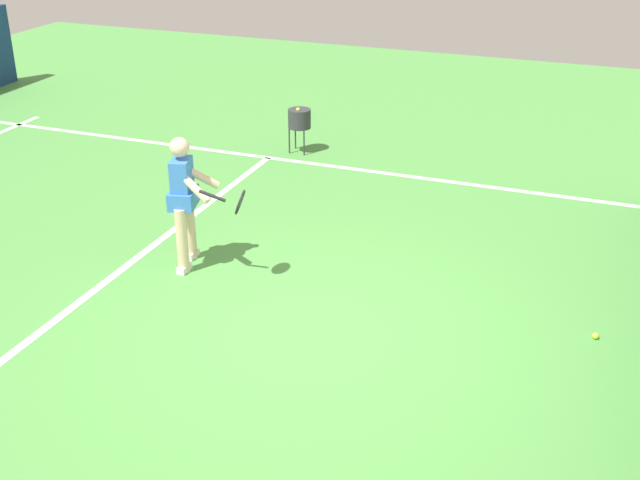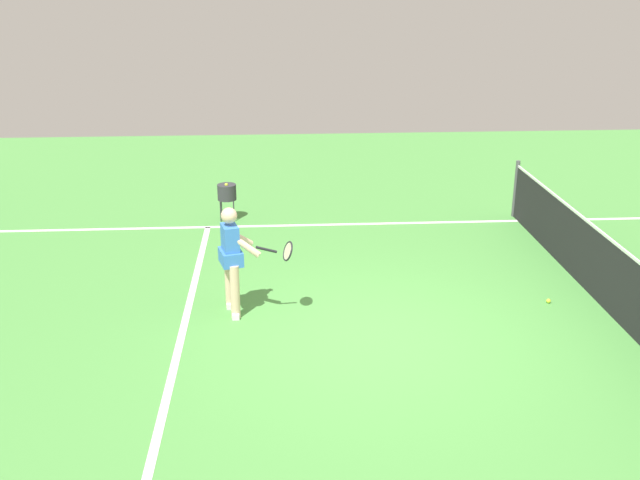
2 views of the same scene
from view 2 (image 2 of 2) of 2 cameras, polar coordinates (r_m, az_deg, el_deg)
ground_plane at (r=9.91m, az=4.10°, el=-7.33°), size 25.60×25.60×0.00m
service_line_marking at (r=9.92m, az=-10.71°, el=-7.62°), size 9.07×0.10×0.01m
sideline_left_marking at (r=14.07m, az=1.70°, el=1.22°), size 0.10×17.70×0.01m
court_net at (r=10.68m, az=22.69°, el=-3.76°), size 9.75×0.08×1.12m
tennis_player at (r=10.25m, az=-6.72°, el=-1.26°), size 0.67×1.07×1.55m
tennis_ball_near at (r=11.28m, az=17.20°, el=-4.51°), size 0.07×0.07×0.07m
ball_hopper at (r=14.31m, az=-7.20°, el=3.67°), size 0.36×0.36×0.74m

